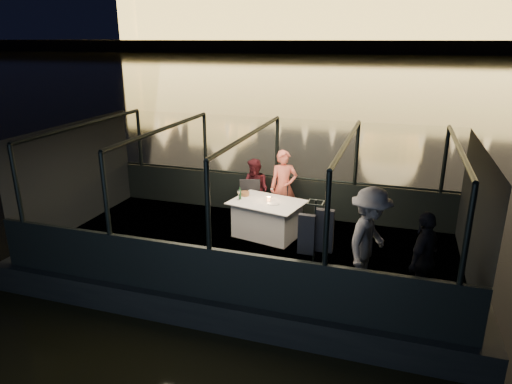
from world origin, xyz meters
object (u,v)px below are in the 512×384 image
(dining_table_central, at_px, (267,219))
(chair_port_left, at_px, (247,205))
(passenger_stripe, at_px, (369,244))
(passenger_dark, at_px, (424,254))
(coat_stand, at_px, (314,246))
(wine_bottle, at_px, (240,192))
(person_woman_coral, at_px, (284,191))
(chair_port_right, at_px, (277,205))
(person_man_maroon, at_px, (255,188))

(dining_table_central, distance_m, chair_port_left, 0.77)
(passenger_stripe, height_order, passenger_dark, passenger_stripe)
(chair_port_left, bearing_deg, coat_stand, -71.89)
(coat_stand, xyz_separation_m, wine_bottle, (-1.97, 2.08, 0.02))
(passenger_stripe, bearing_deg, coat_stand, 134.27)
(person_woman_coral, height_order, wine_bottle, person_woman_coral)
(passenger_dark, bearing_deg, chair_port_left, -97.24)
(dining_table_central, relative_size, chair_port_right, 1.52)
(dining_table_central, bearing_deg, person_woman_coral, 80.97)
(person_woman_coral, relative_size, passenger_stripe, 0.92)
(chair_port_right, bearing_deg, passenger_stripe, -28.32)
(person_woman_coral, height_order, passenger_dark, passenger_dark)
(coat_stand, bearing_deg, person_woman_coral, 112.82)
(coat_stand, bearing_deg, passenger_dark, 10.76)
(person_woman_coral, bearing_deg, passenger_dark, -63.18)
(chair_port_left, xyz_separation_m, person_man_maroon, (0.07, 0.38, 0.30))
(passenger_stripe, bearing_deg, chair_port_left, 68.35)
(chair_port_right, bearing_deg, chair_port_left, -142.87)
(passenger_stripe, relative_size, wine_bottle, 6.80)
(chair_port_left, distance_m, passenger_dark, 4.29)
(dining_table_central, bearing_deg, chair_port_left, 141.81)
(coat_stand, distance_m, passenger_stripe, 0.93)
(chair_port_right, height_order, wine_bottle, wine_bottle)
(passenger_stripe, xyz_separation_m, wine_bottle, (-2.78, 1.63, 0.06))
(passenger_dark, bearing_deg, chair_port_right, -104.96)
(person_woman_coral, bearing_deg, chair_port_left, -173.50)
(chair_port_left, distance_m, coat_stand, 3.28)
(chair_port_right, height_order, person_woman_coral, person_woman_coral)
(chair_port_left, height_order, person_man_maroon, person_man_maroon)
(chair_port_left, relative_size, coat_stand, 0.59)
(chair_port_left, relative_size, wine_bottle, 3.69)
(person_woman_coral, xyz_separation_m, person_man_maroon, (-0.67, -0.00, 0.00))
(person_man_maroon, bearing_deg, person_woman_coral, 20.96)
(coat_stand, distance_m, wine_bottle, 2.86)
(person_woman_coral, relative_size, person_man_maroon, 1.18)
(dining_table_central, distance_m, coat_stand, 2.56)
(dining_table_central, height_order, chair_port_left, chair_port_left)
(chair_port_left, relative_size, chair_port_right, 1.03)
(dining_table_central, bearing_deg, person_man_maroon, 121.93)
(passenger_stripe, bearing_deg, passenger_dark, -83.36)
(person_woman_coral, bearing_deg, coat_stand, -87.97)
(person_man_maroon, bearing_deg, chair_port_right, 4.46)
(passenger_dark, bearing_deg, person_woman_coral, -107.76)
(coat_stand, height_order, person_man_maroon, coat_stand)
(chair_port_left, height_order, wine_bottle, wine_bottle)
(dining_table_central, distance_m, chair_port_right, 0.69)
(dining_table_central, xyz_separation_m, person_woman_coral, (0.14, 0.86, 0.36))
(chair_port_right, relative_size, passenger_dark, 0.61)
(chair_port_left, bearing_deg, person_woman_coral, 7.77)
(chair_port_right, xyz_separation_m, passenger_stripe, (2.15, -2.34, 0.40))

